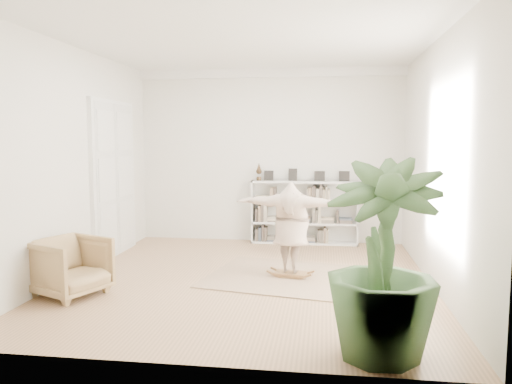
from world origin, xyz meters
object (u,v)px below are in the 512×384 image
at_px(armchair, 70,267).
at_px(houseplant, 382,259).
at_px(rocker_board, 291,273).
at_px(person, 291,225).
at_px(bookshelf, 304,213).

height_order(armchair, houseplant, houseplant).
distance_m(rocker_board, person, 0.77).
height_order(rocker_board, houseplant, houseplant).
bearing_deg(armchair, person, -43.17).
xyz_separation_m(bookshelf, rocker_board, (-0.09, -2.65, -0.57)).
xyz_separation_m(armchair, rocker_board, (2.95, 1.30, -0.34)).
xyz_separation_m(rocker_board, houseplant, (1.07, -2.72, 0.92)).
bearing_deg(houseplant, bookshelf, 100.30).
xyz_separation_m(armchair, person, (2.95, 1.30, 0.43)).
bearing_deg(armchair, bookshelf, -14.58).
distance_m(bookshelf, rocker_board, 2.71).
relative_size(rocker_board, houseplant, 0.27).
distance_m(rocker_board, houseplant, 3.06).
bearing_deg(person, armchair, 34.47).
distance_m(person, houseplant, 2.93).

